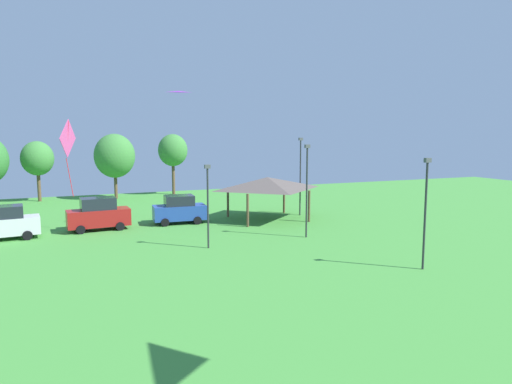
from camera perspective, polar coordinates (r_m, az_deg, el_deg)
The scene contains 13 objects.
kite_flying_1 at distance 35.64m, azimuth -9.65°, elevation 11.55°, with size 1.63×1.30×0.22m.
kite_flying_5 at distance 36.84m, azimuth -22.45°, elevation 5.96°, with size 1.16×2.66×5.78m.
parked_car_second_from_left at distance 35.65m, azimuth -29.03°, elevation -3.41°, with size 4.67×2.31×2.33m.
parked_car_third_from_left at distance 36.24m, azimuth -19.08°, elevation -2.65°, with size 4.61×2.21×2.47m.
parked_car_rightmost_in_row at distance 37.41m, azimuth -9.56°, elevation -2.17°, with size 4.26×2.30×2.29m.
park_pavilion at distance 38.39m, azimuth 1.44°, elevation 1.10°, with size 7.04×6.05×3.60m.
light_post_0 at distance 31.73m, azimuth 6.37°, elevation 0.79°, with size 0.36×0.20×6.48m.
light_post_1 at distance 40.53m, azimuth 5.57°, elevation 2.48°, with size 0.36×0.20×6.88m.
light_post_2 at distance 28.72m, azimuth -6.04°, elevation -1.08°, with size 0.36×0.20×5.30m.
light_post_3 at distance 25.57m, azimuth 20.42°, elevation -1.76°, with size 0.36×0.20×5.95m.
treeline_tree_3 at distance 54.13m, azimuth -25.66°, elevation 3.78°, with size 3.34×3.34×6.47m.
treeline_tree_4 at distance 53.15m, azimuth -17.25°, elevation 4.33°, with size 4.43×4.43×7.25m.
treeline_tree_5 at distance 55.51m, azimuth -10.36°, elevation 5.13°, with size 3.48×3.48×7.22m.
Camera 1 is at (-4.27, 2.72, 7.15)m, focal length 32.00 mm.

